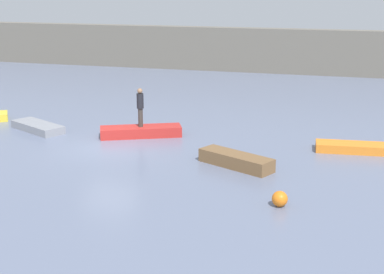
{
  "coord_description": "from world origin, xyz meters",
  "views": [
    {
      "loc": [
        10.17,
        -22.26,
        7.16
      ],
      "look_at": [
        3.4,
        1.32,
        0.42
      ],
      "focal_mm": 53.9,
      "sensor_mm": 36.0,
      "label": 1
    }
  ],
  "objects_px": {
    "rowboat_grey": "(38,127)",
    "rowboat_red": "(141,131)",
    "mooring_buoy": "(280,199)",
    "rowboat_orange": "(357,148)",
    "person_dark_shirt": "(140,105)",
    "rowboat_brown": "(236,160)"
  },
  "relations": [
    {
      "from": "rowboat_grey",
      "to": "rowboat_red",
      "type": "distance_m",
      "value": 5.24
    },
    {
      "from": "mooring_buoy",
      "to": "rowboat_orange",
      "type": "bearing_deg",
      "value": 71.57
    },
    {
      "from": "person_dark_shirt",
      "to": "rowboat_grey",
      "type": "bearing_deg",
      "value": -175.45
    },
    {
      "from": "rowboat_orange",
      "to": "rowboat_grey",
      "type": "bearing_deg",
      "value": 176.75
    },
    {
      "from": "rowboat_red",
      "to": "rowboat_brown",
      "type": "distance_m",
      "value": 6.15
    },
    {
      "from": "rowboat_brown",
      "to": "person_dark_shirt",
      "type": "bearing_deg",
      "value": 174.62
    },
    {
      "from": "rowboat_grey",
      "to": "rowboat_orange",
      "type": "distance_m",
      "value": 15.04
    },
    {
      "from": "rowboat_brown",
      "to": "rowboat_orange",
      "type": "distance_m",
      "value": 5.7
    },
    {
      "from": "person_dark_shirt",
      "to": "mooring_buoy",
      "type": "distance_m",
      "value": 10.22
    },
    {
      "from": "rowboat_red",
      "to": "rowboat_orange",
      "type": "bearing_deg",
      "value": -23.78
    },
    {
      "from": "rowboat_red",
      "to": "person_dark_shirt",
      "type": "relative_size",
      "value": 2.07
    },
    {
      "from": "rowboat_grey",
      "to": "rowboat_red",
      "type": "bearing_deg",
      "value": 31.68
    },
    {
      "from": "rowboat_grey",
      "to": "mooring_buoy",
      "type": "xyz_separation_m",
      "value": [
        12.68,
        -6.46,
        0.07
      ]
    },
    {
      "from": "rowboat_red",
      "to": "rowboat_orange",
      "type": "relative_size",
      "value": 1.1
    },
    {
      "from": "person_dark_shirt",
      "to": "mooring_buoy",
      "type": "relative_size",
      "value": 3.48
    },
    {
      "from": "rowboat_red",
      "to": "person_dark_shirt",
      "type": "xyz_separation_m",
      "value": [
        0.0,
        0.0,
        1.26
      ]
    },
    {
      "from": "rowboat_brown",
      "to": "person_dark_shirt",
      "type": "distance_m",
      "value": 6.27
    },
    {
      "from": "rowboat_orange",
      "to": "mooring_buoy",
      "type": "xyz_separation_m",
      "value": [
        -2.35,
        -7.06,
        0.08
      ]
    },
    {
      "from": "rowboat_orange",
      "to": "mooring_buoy",
      "type": "distance_m",
      "value": 7.45
    },
    {
      "from": "rowboat_brown",
      "to": "person_dark_shirt",
      "type": "xyz_separation_m",
      "value": [
        -5.24,
        3.22,
        1.23
      ]
    },
    {
      "from": "rowboat_red",
      "to": "rowboat_brown",
      "type": "height_order",
      "value": "rowboat_brown"
    },
    {
      "from": "rowboat_brown",
      "to": "mooring_buoy",
      "type": "relative_size",
      "value": 6.02
    }
  ]
}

